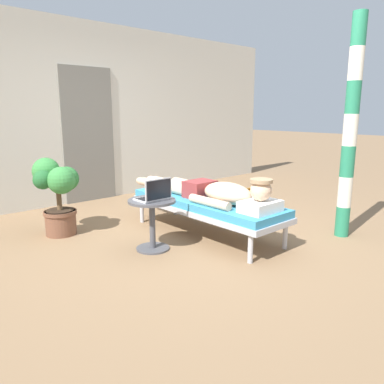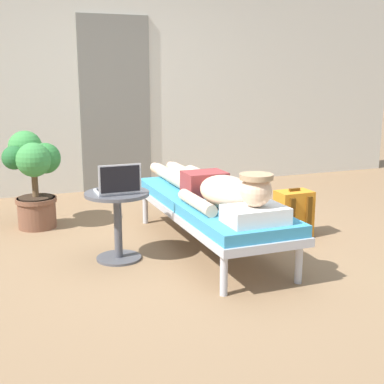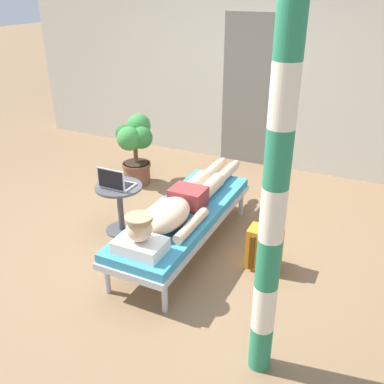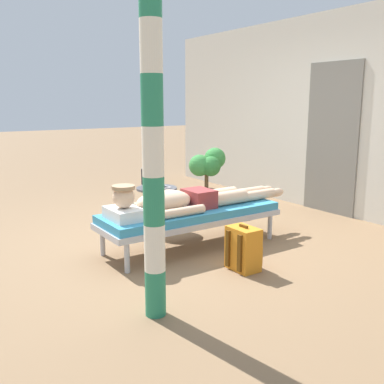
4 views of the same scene
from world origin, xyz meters
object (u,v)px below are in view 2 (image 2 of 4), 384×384
object	(u,v)px
lounge_chair	(209,207)
potted_plant	(33,172)
person_reclining	(214,188)
laptop	(118,186)
side_table	(118,214)
backpack	(293,214)

from	to	relation	value
lounge_chair	potted_plant	xyz separation A→B (m)	(-1.25, 1.12, 0.17)
person_reclining	laptop	distance (m)	0.75
person_reclining	side_table	bearing A→B (deg)	171.59
laptop	backpack	xyz separation A→B (m)	(1.55, 0.08, -0.39)
side_table	potted_plant	world-z (taller)	potted_plant
backpack	potted_plant	distance (m)	2.34
laptop	lounge_chair	bearing A→B (deg)	2.98
lounge_chair	side_table	world-z (taller)	side_table
lounge_chair	backpack	xyz separation A→B (m)	(0.80, 0.04, -0.15)
side_table	laptop	distance (m)	0.23
lounge_chair	side_table	distance (m)	0.74
side_table	backpack	distance (m)	1.55
person_reclining	potted_plant	bearing A→B (deg)	135.63
lounge_chair	laptop	distance (m)	0.78
side_table	laptop	bearing A→B (deg)	-90.00
lounge_chair	laptop	bearing A→B (deg)	-177.02
potted_plant	person_reclining	bearing A→B (deg)	-44.37
laptop	potted_plant	size ratio (longest dim) A/B	0.36
lounge_chair	potted_plant	size ratio (longest dim) A/B	2.25
person_reclining	side_table	size ratio (longest dim) A/B	4.15
side_table	potted_plant	distance (m)	1.23
person_reclining	laptop	xyz separation A→B (m)	(-0.74, 0.06, 0.06)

